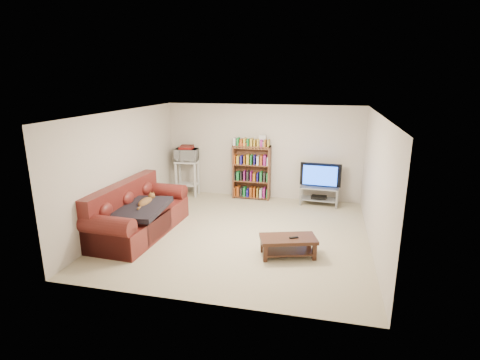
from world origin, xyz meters
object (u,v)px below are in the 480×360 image
(sofa, at_px, (136,216))
(coffee_table, at_px, (288,243))
(bookshelf, at_px, (252,172))
(tv_stand, at_px, (319,193))

(sofa, distance_m, coffee_table, 3.10)
(bookshelf, bearing_deg, sofa, -123.43)
(sofa, bearing_deg, coffee_table, -3.55)
(tv_stand, relative_size, bookshelf, 0.68)
(sofa, xyz_separation_m, coffee_table, (3.08, -0.34, -0.10))
(sofa, distance_m, bookshelf, 3.30)
(sofa, bearing_deg, bookshelf, 59.53)
(coffee_table, bearing_deg, sofa, 156.56)
(sofa, xyz_separation_m, tv_stand, (3.53, 2.60, -0.04))
(tv_stand, bearing_deg, bookshelf, 178.63)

